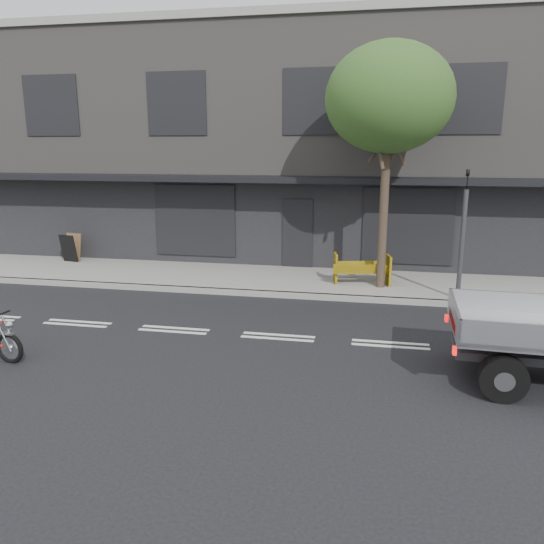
{
  "coord_description": "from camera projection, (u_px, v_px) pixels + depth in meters",
  "views": [
    {
      "loc": [
        1.95,
        -10.75,
        4.07
      ],
      "look_at": [
        -0.23,
        0.5,
        1.34
      ],
      "focal_mm": 35.0,
      "sensor_mm": 36.0,
      "label": 1
    }
  ],
  "objects": [
    {
      "name": "sidewalk",
      "position": [
        306.0,
        281.0,
        16.04
      ],
      "size": [
        32.0,
        3.2,
        0.15
      ],
      "primitive_type": "cube",
      "color": "gray",
      "rests_on": "ground"
    },
    {
      "name": "construction_barrier",
      "position": [
        361.0,
        270.0,
        15.13
      ],
      "size": [
        1.72,
        0.94,
        0.91
      ],
      "primitive_type": null,
      "rotation": [
        0.0,
        0.0,
        0.19
      ],
      "color": "yellow",
      "rests_on": "sidewalk"
    },
    {
      "name": "kerb",
      "position": [
        298.0,
        295.0,
        14.51
      ],
      "size": [
        32.0,
        0.2,
        0.15
      ],
      "primitive_type": "cube",
      "color": "gray",
      "rests_on": "ground"
    },
    {
      "name": "traffic_light_pole",
      "position": [
        462.0,
        242.0,
        13.61
      ],
      "size": [
        0.12,
        0.12,
        3.5
      ],
      "color": "#2D2D30",
      "rests_on": "ground"
    },
    {
      "name": "sandwich_board",
      "position": [
        69.0,
        248.0,
        18.23
      ],
      "size": [
        0.67,
        0.5,
        0.96
      ],
      "primitive_type": null,
      "rotation": [
        0.0,
        0.0,
        -0.18
      ],
      "color": "black",
      "rests_on": "sidewalk"
    },
    {
      "name": "building_main",
      "position": [
        328.0,
        148.0,
        21.43
      ],
      "size": [
        26.0,
        10.0,
        8.0
      ],
      "primitive_type": "cube",
      "color": "slate",
      "rests_on": "ground"
    },
    {
      "name": "street_tree",
      "position": [
        389.0,
        99.0,
        13.95
      ],
      "size": [
        3.4,
        3.4,
        6.74
      ],
      "color": "#382B21",
      "rests_on": "ground"
    },
    {
      "name": "ground",
      "position": [
        278.0,
        337.0,
        11.57
      ],
      "size": [
        80.0,
        80.0,
        0.0
      ],
      "primitive_type": "plane",
      "color": "black",
      "rests_on": "ground"
    }
  ]
}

